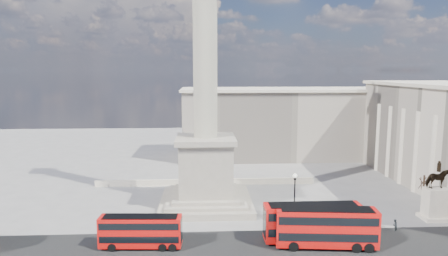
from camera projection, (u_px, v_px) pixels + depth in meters
name	position (u px, v px, depth m)	size (l,w,h in m)	color
ground	(206.00, 216.00, 57.44)	(180.00, 180.00, 0.00)	gray
asphalt_road	(249.00, 246.00, 47.82)	(120.00, 9.00, 0.01)	black
nelsons_column	(206.00, 123.00, 60.54)	(14.00, 14.00, 49.85)	#A19886
balustrade_wall	(206.00, 182.00, 73.18)	(40.00, 0.60, 1.10)	beige
building_northeast	(287.00, 122.00, 96.83)	(51.00, 17.00, 16.60)	beige
red_bus_a	(141.00, 231.00, 47.02)	(9.72, 2.75, 3.90)	red
red_bus_b	(327.00, 227.00, 47.02)	(12.04, 3.86, 4.80)	red
red_bus_c	(313.00, 222.00, 48.60)	(11.81, 2.84, 4.79)	red
victorian_lamp	(295.00, 194.00, 54.49)	(0.60, 0.60, 6.96)	black
equestrian_statue	(437.00, 199.00, 56.03)	(4.05, 3.04, 8.42)	beige
bare_tree_mid	(424.00, 182.00, 58.17)	(1.59, 1.59, 6.01)	#332319
bare_tree_far	(425.00, 160.00, 68.42)	(1.73, 1.73, 7.07)	#332319
pedestrian_walking	(344.00, 211.00, 57.30)	(0.62, 0.41, 1.70)	#232729
pedestrian_standing	(395.00, 225.00, 52.19)	(0.75, 0.59, 1.55)	#232729
pedestrian_crossing	(291.00, 226.00, 51.45)	(1.13, 0.47, 1.93)	#232729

